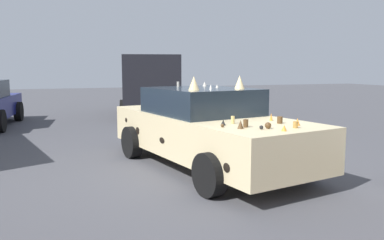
{
  "coord_description": "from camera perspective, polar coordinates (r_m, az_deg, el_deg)",
  "views": [
    {
      "loc": [
        -6.65,
        2.74,
        1.85
      ],
      "look_at": [
        0.0,
        0.3,
        0.9
      ],
      "focal_mm": 36.92,
      "sensor_mm": 36.0,
      "label": 1
    }
  ],
  "objects": [
    {
      "name": "ground_plane",
      "position": [
        7.43,
        2.19,
        -6.79
      ],
      "size": [
        60.0,
        60.0,
        0.0
      ],
      "primitive_type": "plane",
      "color": "#47474C"
    },
    {
      "name": "art_car_decorated",
      "position": [
        7.31,
        2.05,
        -1.15
      ],
      "size": [
        4.92,
        2.65,
        1.7
      ],
      "rotation": [
        0.0,
        0.0,
        3.33
      ],
      "color": "beige",
      "rests_on": "ground"
    },
    {
      "name": "parked_van_behind_right",
      "position": [
        15.59,
        -5.97,
        5.44
      ],
      "size": [
        5.3,
        3.03,
        2.27
      ],
      "rotation": [
        0.0,
        0.0,
        -0.23
      ],
      "color": "black",
      "rests_on": "ground"
    }
  ]
}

